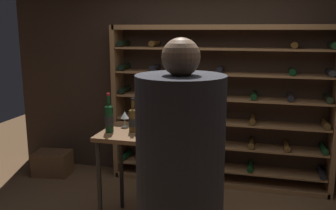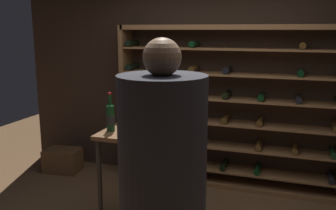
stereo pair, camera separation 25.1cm
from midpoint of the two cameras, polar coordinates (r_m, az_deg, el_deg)
name	(u,v)px [view 2 (the right image)]	position (r m, az deg, el deg)	size (l,w,h in m)	color
back_wall	(219,68)	(4.79, 9.44, 5.75)	(5.60, 0.10, 2.99)	#332319
wine_rack	(227,109)	(4.64, 10.67, -0.55)	(2.78, 0.32, 2.04)	brown
tasting_table	(150,145)	(3.65, -0.90, -6.19)	(0.93, 0.67, 0.99)	brown
person_bystander_red_print	(162,189)	(2.20, 2.49, -12.96)	(0.51, 0.51, 1.94)	#313131
wine_crate	(63,160)	(5.42, -14.77, -8.31)	(0.48, 0.34, 0.32)	brown
wine_bottle_black_capsule	(134,119)	(3.61, -3.32, -2.20)	(0.09, 0.09, 0.33)	#4C3314
wine_bottle_red_label	(140,121)	(3.46, -2.24, -2.59)	(0.07, 0.07, 0.36)	black
wine_bottle_gold_foil	(110,117)	(3.63, -6.99, -1.88)	(0.08, 0.08, 0.39)	black
wine_glass_stemmed_right	(127,115)	(3.80, -4.50, -1.57)	(0.08, 0.08, 0.16)	silver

